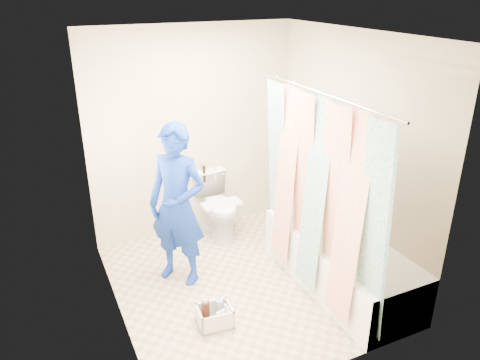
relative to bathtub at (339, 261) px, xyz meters
name	(u,v)px	position (x,y,z in m)	size (l,w,h in m)	color
floor	(242,283)	(-0.85, 0.43, -0.27)	(2.60, 2.60, 0.00)	tan
ceiling	(243,34)	(-0.85, 0.43, 2.13)	(2.40, 2.60, 0.02)	white
wall_back	(193,133)	(-0.85, 1.73, 0.93)	(2.40, 0.02, 2.40)	#BDAD91
wall_front	(326,238)	(-0.85, -0.88, 0.93)	(2.40, 0.02, 2.40)	#BDAD91
wall_left	(108,196)	(-2.05, 0.43, 0.93)	(0.02, 2.60, 2.40)	#BDAD91
wall_right	(350,153)	(0.35, 0.43, 0.93)	(0.02, 2.60, 2.40)	#BDAD91
bathtub	(339,261)	(0.00, 0.00, 0.00)	(0.70, 1.75, 0.50)	white
curtain_rod	(323,94)	(-0.33, 0.00, 1.68)	(0.02, 0.02, 1.90)	silver
shower_curtain	(316,198)	(-0.33, 0.00, 0.75)	(0.06, 1.75, 1.80)	white
toilet	(218,205)	(-0.67, 1.47, 0.10)	(0.42, 0.73, 0.75)	white
tank_lid	(222,204)	(-0.67, 1.35, 0.17)	(0.46, 0.20, 0.03)	white
tank_internals	(207,171)	(-0.72, 1.67, 0.47)	(0.18, 0.06, 0.24)	black
plumber	(177,206)	(-1.37, 0.78, 0.54)	(0.59, 0.39, 1.62)	#0F3A9A
cleaning_caddy	(216,317)	(-1.33, -0.03, -0.18)	(0.32, 0.27, 0.23)	silver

